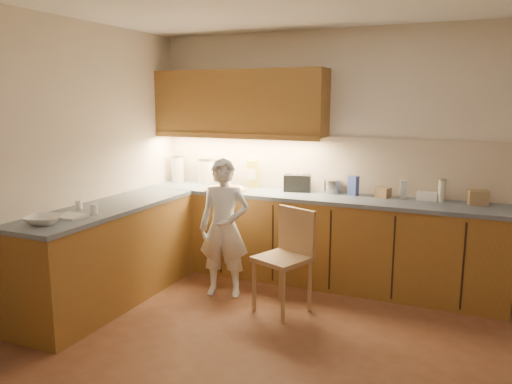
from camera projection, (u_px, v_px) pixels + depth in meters
room at (294, 131)px, 3.32m from camera, size 4.54×4.50×2.62m
l_counter at (247, 243)px, 5.03m from camera, size 3.77×2.62×0.92m
backsplash at (322, 163)px, 5.34m from camera, size 3.75×0.02×0.58m
upper_cabinets at (239, 103)px, 5.43m from camera, size 1.95×0.36×0.73m
pizza_on_board at (225, 189)px, 5.36m from camera, size 0.44×0.44×0.18m
child at (224, 228)px, 4.79m from camera, size 0.55×0.42×1.34m
wooden_chair at (288, 252)px, 4.47m from camera, size 0.54×0.54×0.92m
mixing_bowl at (44, 220)px, 3.91m from camera, size 0.35×0.35×0.07m
canister_a at (178, 168)px, 5.92m from camera, size 0.16×0.16×0.32m
canister_b at (205, 170)px, 5.82m from camera, size 0.17×0.17×0.30m
canister_c at (208, 171)px, 5.81m from camera, size 0.15×0.15×0.29m
canister_d at (225, 176)px, 5.66m from camera, size 0.14×0.14×0.23m
oil_jug at (253, 173)px, 5.54m from camera, size 0.13×0.11×0.35m
toaster at (297, 183)px, 5.31m from camera, size 0.31×0.21×0.18m
steel_pot at (332, 186)px, 5.22m from camera, size 0.18×0.18×0.14m
blue_box at (353, 186)px, 5.10m from camera, size 0.12×0.10×0.20m
card_box_a at (383, 192)px, 4.99m from camera, size 0.17×0.15×0.10m
white_bottle at (403, 189)px, 4.92m from camera, size 0.07×0.07×0.18m
flat_pack at (427, 196)px, 4.86m from camera, size 0.19×0.13×0.08m
tall_jar at (442, 190)px, 4.76m from camera, size 0.07×0.07×0.22m
card_box_b at (478, 198)px, 4.63m from camera, size 0.19×0.16×0.13m
dough_cloth at (70, 216)px, 4.15m from camera, size 0.26×0.21×0.02m
spice_jar_a at (79, 205)px, 4.44m from camera, size 0.06×0.06×0.08m
spice_jar_b at (94, 209)px, 4.25m from camera, size 0.08×0.08×0.09m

